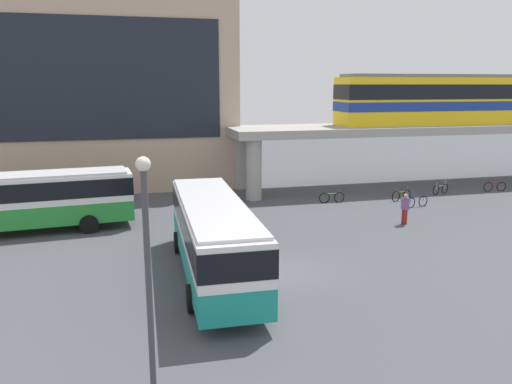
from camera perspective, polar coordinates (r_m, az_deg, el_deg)
The scene contains 13 objects.
ground_plane at distance 31.04m, azimuth -2.99°, elevation -2.56°, with size 120.00×120.00×0.00m, color #47494F.
station_building at distance 45.44m, azimuth -24.20°, elevation 10.61°, with size 31.41×15.64×14.97m.
elevated_platform at distance 42.37m, azimuth 19.53°, elevation 6.38°, with size 32.78×5.67×4.80m.
train at distance 43.06m, azimuth 21.45°, elevation 9.84°, with size 18.99×2.96×3.84m.
bus_main at distance 20.63m, azimuth -4.90°, elevation -4.43°, with size 2.94×11.09×3.22m.
bus_secondary at distance 29.47m, azimuth -24.71°, elevation -0.49°, with size 11.23×3.57×3.22m.
bicycle_green at distance 34.40m, azimuth 8.62°, elevation -0.61°, with size 1.79×0.19×1.04m.
bicycle_red at distance 41.71m, azimuth 25.52°, elevation 0.56°, with size 1.78×0.30×1.04m.
bicycle_blue at distance 34.43m, azimuth 17.83°, elevation -1.05°, with size 1.77×0.37×1.04m.
bicycle_silver at distance 39.08m, azimuth 20.25°, elevation 0.30°, with size 1.69×0.69×1.04m.
bicycle_brown at distance 36.06m, azimuth 16.21°, elevation -0.37°, with size 1.74×0.54×1.04m.
pedestrian_at_kerb at distance 29.89m, azimuth 16.58°, elevation -1.96°, with size 0.45×0.35×1.78m.
lamp_post at distance 12.57m, azimuth -12.23°, elevation -7.56°, with size 0.36×0.36×6.21m.
Camera 1 is at (-5.74, -19.48, 7.84)m, focal length 35.16 mm.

